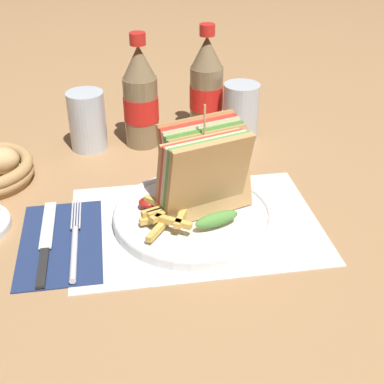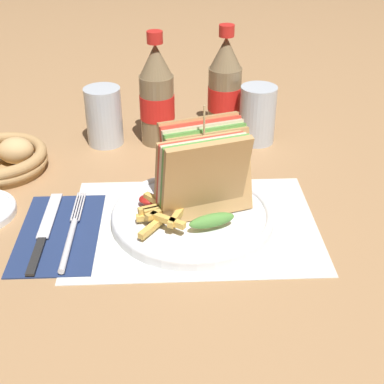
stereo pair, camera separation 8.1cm
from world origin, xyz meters
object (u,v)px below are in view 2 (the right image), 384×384
object	(u,v)px
plate_main	(193,215)
glass_near	(257,118)
coke_bottle_far	(225,88)
glass_far	(104,120)
bread_basket	(0,159)
fork	(71,236)
knife	(44,231)
coke_bottle_near	(157,97)
club_sandwich	(204,172)

from	to	relation	value
plate_main	glass_near	bearing A→B (deg)	63.34
coke_bottle_far	glass_near	distance (m)	0.09
glass_far	bread_basket	bearing A→B (deg)	-149.52
fork	glass_near	size ratio (longest dim) A/B	1.78
plate_main	bread_basket	xyz separation A→B (m)	(-0.33, 0.18, 0.01)
knife	coke_bottle_far	xyz separation A→B (m)	(0.30, 0.35, 0.09)
coke_bottle_near	bread_basket	distance (m)	0.31
fork	glass_near	bearing A→B (deg)	45.38
glass_far	glass_near	bearing A→B (deg)	-1.07
knife	bread_basket	size ratio (longest dim) A/B	1.24
coke_bottle_near	glass_near	xyz separation A→B (m)	(0.19, -0.01, -0.04)
club_sandwich	knife	world-z (taller)	club_sandwich
knife	glass_far	xyz separation A→B (m)	(0.06, 0.31, 0.04)
club_sandwich	knife	distance (m)	0.25
club_sandwich	glass_far	bearing A→B (deg)	123.01
coke_bottle_far	bread_basket	distance (m)	0.44
club_sandwich	glass_near	distance (m)	0.29
fork	bread_basket	world-z (taller)	bread_basket
club_sandwich	fork	bearing A→B (deg)	-164.70
bread_basket	knife	bearing A→B (deg)	-60.60
plate_main	bread_basket	distance (m)	0.38
fork	coke_bottle_far	size ratio (longest dim) A/B	0.92
fork	knife	world-z (taller)	fork
fork	glass_far	xyz separation A→B (m)	(0.02, 0.32, 0.04)
coke_bottle_far	glass_far	bearing A→B (deg)	-170.09
fork	bread_basket	distance (m)	0.27
coke_bottle_near	glass_near	size ratio (longest dim) A/B	1.92
plate_main	club_sandwich	world-z (taller)	club_sandwich
coke_bottle_far	glass_far	size ratio (longest dim) A/B	1.92
coke_bottle_far	glass_far	world-z (taller)	coke_bottle_far
plate_main	club_sandwich	bearing A→B (deg)	32.63
plate_main	club_sandwich	xyz separation A→B (m)	(0.02, 0.01, 0.07)
coke_bottle_far	fork	bearing A→B (deg)	-125.19
fork	coke_bottle_near	distance (m)	0.36
coke_bottle_near	coke_bottle_far	bearing A→B (deg)	16.43
coke_bottle_near	bread_basket	xyz separation A→B (m)	(-0.28, -0.11, -0.07)
knife	club_sandwich	bearing A→B (deg)	9.15
glass_near	fork	bearing A→B (deg)	-134.95
club_sandwich	fork	xyz separation A→B (m)	(-0.20, -0.05, -0.07)
plate_main	coke_bottle_near	distance (m)	0.30
plate_main	bread_basket	size ratio (longest dim) A/B	1.51
bread_basket	club_sandwich	bearing A→B (deg)	-25.24
knife	coke_bottle_far	bearing A→B (deg)	49.72
glass_far	bread_basket	world-z (taller)	glass_far
coke_bottle_near	glass_near	bearing A→B (deg)	-2.21
plate_main	coke_bottle_near	xyz separation A→B (m)	(-0.06, 0.28, 0.08)
knife	glass_near	xyz separation A→B (m)	(0.36, 0.30, 0.04)
coke_bottle_far	knife	bearing A→B (deg)	-130.62
club_sandwich	glass_near	xyz separation A→B (m)	(0.12, 0.26, -0.03)
coke_bottle_far	glass_near	size ratio (longest dim) A/B	1.92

